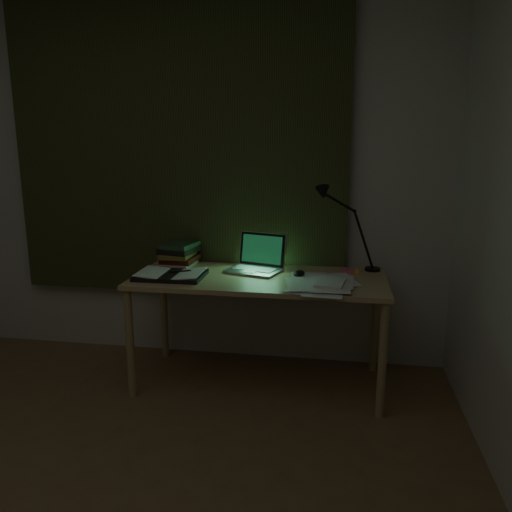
{
  "coord_description": "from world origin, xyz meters",
  "views": [
    {
      "loc": [
        1.04,
        -1.18,
        1.42
      ],
      "look_at": [
        0.6,
        1.48,
        0.82
      ],
      "focal_mm": 35.0,
      "sensor_mm": 36.0,
      "label": 1
    }
  ],
  "objects_px": {
    "laptop": "(253,254)",
    "loose_papers": "(321,283)",
    "open_textbook": "(171,275)",
    "book_stack": "(179,254)",
    "desk_lamp": "(374,230)",
    "desk": "(259,331)"
  },
  "relations": [
    {
      "from": "laptop",
      "to": "loose_papers",
      "type": "distance_m",
      "value": 0.48
    },
    {
      "from": "laptop",
      "to": "open_textbook",
      "type": "xyz_separation_m",
      "value": [
        -0.45,
        -0.2,
        -0.1
      ]
    },
    {
      "from": "loose_papers",
      "to": "open_textbook",
      "type": "bearing_deg",
      "value": 179.14
    },
    {
      "from": "book_stack",
      "to": "loose_papers",
      "type": "bearing_deg",
      "value": -17.91
    },
    {
      "from": "open_textbook",
      "to": "book_stack",
      "type": "bearing_deg",
      "value": 97.23
    },
    {
      "from": "loose_papers",
      "to": "desk_lamp",
      "type": "bearing_deg",
      "value": 51.04
    },
    {
      "from": "desk",
      "to": "book_stack",
      "type": "bearing_deg",
      "value": 161.47
    },
    {
      "from": "loose_papers",
      "to": "desk_lamp",
      "type": "height_order",
      "value": "desk_lamp"
    },
    {
      "from": "open_textbook",
      "to": "loose_papers",
      "type": "height_order",
      "value": "open_textbook"
    },
    {
      "from": "desk",
      "to": "book_stack",
      "type": "height_order",
      "value": "book_stack"
    },
    {
      "from": "laptop",
      "to": "desk_lamp",
      "type": "bearing_deg",
      "value": 29.5
    },
    {
      "from": "open_textbook",
      "to": "desk_lamp",
      "type": "relative_size",
      "value": 0.77
    },
    {
      "from": "laptop",
      "to": "desk",
      "type": "bearing_deg",
      "value": -45.08
    },
    {
      "from": "desk",
      "to": "desk_lamp",
      "type": "relative_size",
      "value": 2.94
    },
    {
      "from": "book_stack",
      "to": "laptop",
      "type": "bearing_deg",
      "value": -9.3
    },
    {
      "from": "laptop",
      "to": "book_stack",
      "type": "height_order",
      "value": "laptop"
    },
    {
      "from": "laptop",
      "to": "book_stack",
      "type": "relative_size",
      "value": 1.48
    },
    {
      "from": "desk",
      "to": "laptop",
      "type": "xyz_separation_m",
      "value": [
        -0.05,
        0.1,
        0.45
      ]
    },
    {
      "from": "desk",
      "to": "open_textbook",
      "type": "bearing_deg",
      "value": -169.06
    },
    {
      "from": "loose_papers",
      "to": "book_stack",
      "type": "bearing_deg",
      "value": 162.09
    },
    {
      "from": "open_textbook",
      "to": "book_stack",
      "type": "relative_size",
      "value": 1.64
    },
    {
      "from": "book_stack",
      "to": "loose_papers",
      "type": "relative_size",
      "value": 0.66
    }
  ]
}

